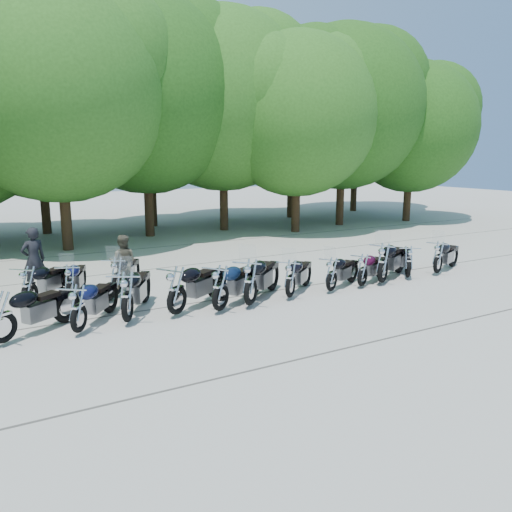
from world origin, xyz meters
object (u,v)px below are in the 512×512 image
motorcycle_3 (177,289)px  motorcycle_4 (220,287)px  motorcycle_0 (1,316)px  motorcycle_5 (250,281)px  motorcycle_8 (363,269)px  rider_1 (123,263)px  rider_0 (34,260)px  motorcycle_1 (78,307)px  motorcycle_11 (438,256)px  motorcycle_9 (383,262)px  motorcycle_7 (332,273)px  motorcycle_13 (70,282)px  motorcycle_12 (29,285)px  motorcycle_6 (291,277)px  motorcycle_14 (117,275)px  motorcycle_2 (127,295)px  motorcycle_10 (408,261)px

motorcycle_3 → motorcycle_4: (1.05, -0.25, -0.02)m
motorcycle_0 → motorcycle_3: size_ratio=0.92×
motorcycle_5 → motorcycle_8: size_ratio=1.25×
rider_1 → rider_0: bearing=-0.1°
motorcycle_1 → motorcycle_11: motorcycle_1 is taller
motorcycle_8 → motorcycle_9: 0.80m
motorcycle_3 → motorcycle_5: (1.92, -0.22, 0.01)m
motorcycle_7 → motorcycle_13: (-6.70, 2.62, 0.01)m
motorcycle_8 → motorcycle_12: bearing=48.3°
motorcycle_11 → motorcycle_12: (-12.11, 2.52, -0.00)m
motorcycle_13 → rider_1: bearing=-137.7°
motorcycle_0 → motorcycle_1: size_ratio=1.03×
motorcycle_5 → motorcycle_8: bearing=-129.7°
motorcycle_9 → motorcycle_12: size_ratio=1.15×
motorcycle_7 → motorcycle_8: 1.14m
motorcycle_13 → rider_1: rider_1 is taller
motorcycle_1 → motorcycle_6: 5.56m
motorcycle_12 → motorcycle_14: motorcycle_12 is taller
motorcycle_0 → motorcycle_2: (2.61, 0.07, 0.05)m
motorcycle_7 → motorcycle_14: (-5.45, 2.64, 0.04)m
motorcycle_10 → motorcycle_4: bearing=40.2°
motorcycle_11 → motorcycle_0: bearing=67.1°
motorcycle_12 → motorcycle_14: 2.26m
motorcycle_6 → rider_0: rider_0 is taller
rider_0 → rider_1: rider_0 is taller
motorcycle_7 → motorcycle_13: bearing=41.7°
motorcycle_5 → motorcycle_12: size_ratio=1.14×
motorcycle_1 → motorcycle_8: size_ratio=1.10×
motorcycle_8 → motorcycle_10: motorcycle_10 is taller
motorcycle_3 → motorcycle_4: motorcycle_3 is taller
motorcycle_5 → motorcycle_6: size_ratio=1.16×
motorcycle_2 → motorcycle_3: bearing=-152.7°
motorcycle_2 → motorcycle_6: bearing=-152.4°
motorcycle_12 → motorcycle_0: bearing=113.7°
motorcycle_7 → motorcycle_12: motorcycle_12 is taller
motorcycle_2 → motorcycle_12: bearing=-22.8°
motorcycle_3 → rider_1: rider_1 is taller
motorcycle_4 → motorcycle_13: (-3.12, 2.76, -0.10)m
motorcycle_8 → motorcycle_11: (3.27, 0.05, 0.06)m
motorcycle_1 → motorcycle_6: size_ratio=1.02×
motorcycle_2 → motorcycle_10: size_ratio=1.17×
motorcycle_9 → motorcycle_12: 9.97m
motorcycle_6 → motorcycle_9: bearing=-130.4°
motorcycle_4 → motorcycle_6: size_ratio=1.10×
motorcycle_0 → motorcycle_14: (2.99, 2.56, -0.03)m
motorcycle_11 → motorcycle_2: bearing=66.7°
motorcycle_12 → rider_0: 1.80m
motorcycle_11 → rider_0: bearing=47.4°
motorcycle_0 → motorcycle_10: motorcycle_0 is taller
motorcycle_2 → motorcycle_1: bearing=37.8°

